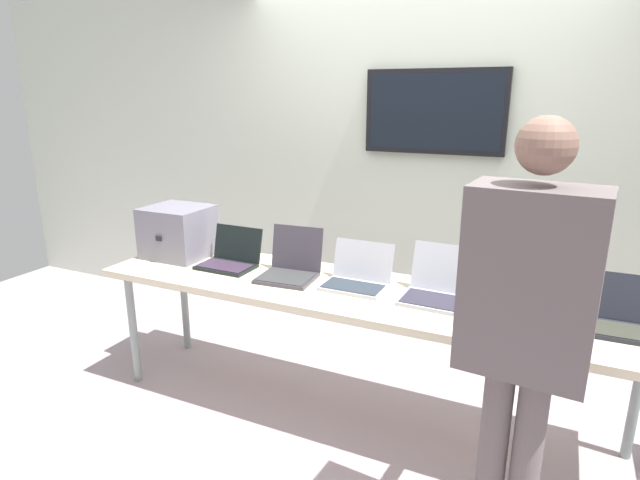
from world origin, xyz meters
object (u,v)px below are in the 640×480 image
object	(u,v)px
equipment_box	(178,232)
laptop_station_3	(437,288)
person	(526,313)
laptop_station_5	(622,318)
workbench	(355,298)
laptop_station_2	(357,277)
laptop_station_1	(291,266)
laptop_station_0	(230,258)
laptop_station_4	(519,302)

from	to	relation	value
equipment_box	laptop_station_3	world-z (taller)	equipment_box
equipment_box	person	world-z (taller)	person
laptop_station_5	equipment_box	bearing A→B (deg)	179.47
workbench	laptop_station_2	bearing A→B (deg)	101.18
workbench	laptop_station_1	size ratio (longest dim) A/B	8.77
laptop_station_0	laptop_station_4	world-z (taller)	laptop_station_4
equipment_box	laptop_station_5	world-z (taller)	equipment_box
workbench	equipment_box	bearing A→B (deg)	176.60
workbench	laptop_station_4	size ratio (longest dim) A/B	8.16
laptop_station_1	workbench	bearing A→B (deg)	-4.17
workbench	laptop_station_4	distance (m)	0.84
laptop_station_5	laptop_station_2	bearing A→B (deg)	-179.87
laptop_station_3	laptop_station_2	bearing A→B (deg)	-179.06
laptop_station_0	person	world-z (taller)	person
workbench	equipment_box	world-z (taller)	equipment_box
laptop_station_3	laptop_station_0	bearing A→B (deg)	-179.32
laptop_station_0	laptop_station_3	size ratio (longest dim) A/B	0.99
laptop_station_1	laptop_station_5	distance (m)	1.68
laptop_station_2	laptop_station_0	bearing A→B (deg)	-179.46
laptop_station_5	laptop_station_3	bearing A→B (deg)	179.71
laptop_station_1	laptop_station_5	bearing A→B (deg)	0.73
laptop_station_0	laptop_station_4	bearing A→B (deg)	0.24
laptop_station_4	laptop_station_0	bearing A→B (deg)	-179.76
equipment_box	laptop_station_1	bearing A→B (deg)	-3.03
laptop_station_1	person	distance (m)	1.47
workbench	laptop_station_0	bearing A→B (deg)	177.22
equipment_box	laptop_station_0	xyz separation A→B (m)	(0.42, -0.03, -0.11)
laptop_station_1	laptop_station_2	xyz separation A→B (m)	(0.41, 0.02, -0.01)
laptop_station_0	laptop_station_3	xyz separation A→B (m)	(1.27, 0.02, 0.01)
laptop_station_0	laptop_station_3	distance (m)	1.27
workbench	laptop_station_1	world-z (taller)	laptop_station_1
person	laptop_station_0	bearing A→B (deg)	159.04
laptop_station_4	laptop_station_5	bearing A→B (deg)	0.49
laptop_station_3	person	distance (m)	0.85
workbench	laptop_station_5	xyz separation A→B (m)	(1.27, 0.05, 0.10)
laptop_station_2	laptop_station_4	xyz separation A→B (m)	(0.84, -0.00, 0.00)
laptop_station_5	person	xyz separation A→B (m)	(-0.38, -0.67, 0.23)
laptop_station_3	laptop_station_5	bearing A→B (deg)	-0.29
laptop_station_1	laptop_station_5	size ratio (longest dim) A/B	1.07
equipment_box	person	distance (m)	2.27
laptop_station_3	person	xyz separation A→B (m)	(0.46, -0.68, 0.22)
workbench	laptop_station_0	world-z (taller)	laptop_station_0
workbench	laptop_station_1	xyz separation A→B (m)	(-0.42, 0.03, 0.11)
laptop_station_4	laptop_station_5	xyz separation A→B (m)	(0.44, 0.00, -0.00)
equipment_box	laptop_station_2	world-z (taller)	equipment_box
laptop_station_1	laptop_station_3	xyz separation A→B (m)	(0.85, 0.03, -0.00)
equipment_box	workbench	bearing A→B (deg)	-3.40
laptop_station_2	laptop_station_4	world-z (taller)	laptop_station_4
laptop_station_0	person	distance (m)	1.87
laptop_station_2	laptop_station_3	world-z (taller)	laptop_station_3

